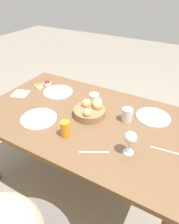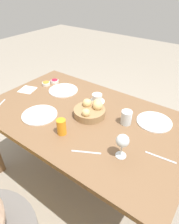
# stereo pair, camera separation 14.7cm
# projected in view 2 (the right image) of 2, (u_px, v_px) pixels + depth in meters

# --- Properties ---
(ground_plane) EXTENTS (10.00, 10.00, 0.00)m
(ground_plane) POSITION_uv_depth(u_px,v_px,m) (85.00, 177.00, 1.91)
(ground_plane) COLOR gray
(dining_table) EXTENTS (1.56, 0.94, 0.74)m
(dining_table) POSITION_uv_depth(u_px,v_px,m) (84.00, 124.00, 1.54)
(dining_table) COLOR brown
(dining_table) RESTS_ON ground_plane
(bread_basket) EXTENTS (0.23, 0.23, 0.12)m
(bread_basket) POSITION_uv_depth(u_px,v_px,m) (91.00, 110.00, 1.47)
(bread_basket) COLOR #99754C
(bread_basket) RESTS_ON dining_table
(plate_near_left) EXTENTS (0.25, 0.25, 0.01)m
(plate_near_left) POSITION_uv_depth(u_px,v_px,m) (154.00, 122.00, 1.42)
(plate_near_left) COLOR white
(plate_near_left) RESTS_ON dining_table
(plate_near_right) EXTENTS (0.26, 0.26, 0.01)m
(plate_near_right) POSITION_uv_depth(u_px,v_px,m) (63.00, 90.00, 1.80)
(plate_near_right) COLOR white
(plate_near_right) RESTS_ON dining_table
(plate_far_center) EXTENTS (0.26, 0.26, 0.01)m
(plate_far_center) POSITION_uv_depth(u_px,v_px,m) (40.00, 115.00, 1.49)
(plate_far_center) COLOR white
(plate_far_center) RESTS_ON dining_table
(juice_glass) EXTENTS (0.06, 0.06, 0.11)m
(juice_glass) POSITION_uv_depth(u_px,v_px,m) (62.00, 127.00, 1.29)
(juice_glass) COLOR orange
(juice_glass) RESTS_ON dining_table
(water_tumbler) EXTENTS (0.08, 0.08, 0.10)m
(water_tumbler) POSITION_uv_depth(u_px,v_px,m) (126.00, 118.00, 1.38)
(water_tumbler) COLOR silver
(water_tumbler) RESTS_ON dining_table
(wine_glass) EXTENTS (0.08, 0.08, 0.16)m
(wine_glass) POSITION_uv_depth(u_px,v_px,m) (122.00, 142.00, 1.10)
(wine_glass) COLOR silver
(wine_glass) RESTS_ON dining_table
(coffee_cup) EXTENTS (0.13, 0.13, 0.07)m
(coffee_cup) POSITION_uv_depth(u_px,v_px,m) (97.00, 98.00, 1.63)
(coffee_cup) COLOR white
(coffee_cup) RESTS_ON dining_table
(jam_bowl_berry) EXTENTS (0.07, 0.07, 0.03)m
(jam_bowl_berry) POSITION_uv_depth(u_px,v_px,m) (55.00, 81.00, 1.93)
(jam_bowl_berry) COLOR white
(jam_bowl_berry) RESTS_ON dining_table
(jam_bowl_honey) EXTENTS (0.07, 0.07, 0.03)m
(jam_bowl_honey) POSITION_uv_depth(u_px,v_px,m) (46.00, 84.00, 1.89)
(jam_bowl_honey) COLOR white
(jam_bowl_honey) RESTS_ON dining_table
(fork_silver) EXTENTS (0.16, 0.10, 0.00)m
(fork_silver) POSITION_uv_depth(u_px,v_px,m) (86.00, 152.00, 1.18)
(fork_silver) COLOR #B7B7BC
(fork_silver) RESTS_ON dining_table
(knife_silver) EXTENTS (0.18, 0.03, 0.00)m
(knife_silver) POSITION_uv_depth(u_px,v_px,m) (160.00, 157.00, 1.15)
(knife_silver) COLOR #B7B7BC
(knife_silver) RESTS_ON dining_table
(spoon_coffee) EXTENTS (0.07, 0.12, 0.00)m
(spoon_coffee) POSITION_uv_depth(u_px,v_px,m) (1.00, 104.00, 1.62)
(spoon_coffee) COLOR #B7B7BC
(spoon_coffee) RESTS_ON dining_table
(napkin) EXTENTS (0.17, 0.17, 0.00)m
(napkin) POSITION_uv_depth(u_px,v_px,m) (27.00, 90.00, 1.81)
(napkin) COLOR white
(napkin) RESTS_ON dining_table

